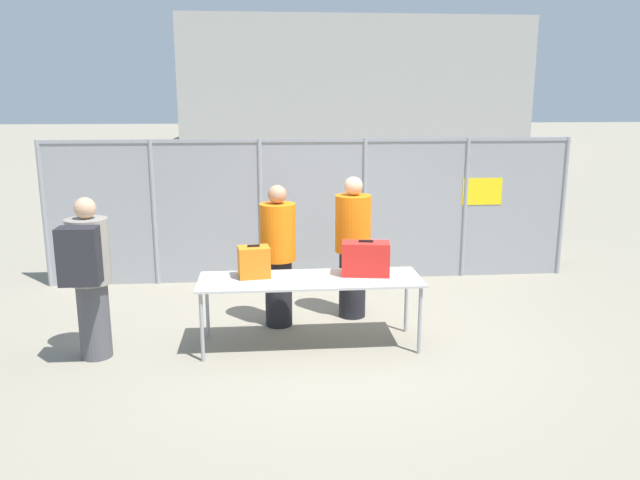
{
  "coord_description": "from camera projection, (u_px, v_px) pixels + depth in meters",
  "views": [
    {
      "loc": [
        -0.7,
        -6.54,
        2.66
      ],
      "look_at": [
        -0.07,
        0.47,
        1.05
      ],
      "focal_mm": 35.0,
      "sensor_mm": 36.0,
      "label": 1
    }
  ],
  "objects": [
    {
      "name": "suitcase_red",
      "position": [
        366.0,
        259.0,
        6.78
      ],
      "size": [
        0.55,
        0.34,
        0.39
      ],
      "color": "red",
      "rests_on": "inspection_table"
    },
    {
      "name": "fence_section",
      "position": [
        314.0,
        207.0,
        9.11
      ],
      "size": [
        7.67,
        0.07,
        2.09
      ],
      "color": "gray",
      "rests_on": "ground_plane"
    },
    {
      "name": "security_worker_near",
      "position": [
        278.0,
        254.0,
        7.29
      ],
      "size": [
        0.42,
        0.42,
        1.69
      ],
      "rotation": [
        0.0,
        0.0,
        3.34
      ],
      "color": "black",
      "rests_on": "ground_plane"
    },
    {
      "name": "distant_hangar",
      "position": [
        343.0,
        87.0,
        35.12
      ],
      "size": [
        16.87,
        12.46,
        6.42
      ],
      "color": "#999993",
      "rests_on": "ground_plane"
    },
    {
      "name": "traveler_hooded",
      "position": [
        89.0,
        273.0,
        6.3
      ],
      "size": [
        0.42,
        0.65,
        1.7
      ],
      "rotation": [
        0.0,
        0.0,
        -0.14
      ],
      "color": "#4C4C51",
      "rests_on": "ground_plane"
    },
    {
      "name": "inspection_table",
      "position": [
        310.0,
        283.0,
        6.7
      ],
      "size": [
        2.39,
        0.76,
        0.77
      ],
      "color": "#B2B2AD",
      "rests_on": "ground_plane"
    },
    {
      "name": "utility_trailer",
      "position": [
        459.0,
        233.0,
        10.83
      ],
      "size": [
        3.73,
        2.19,
        0.61
      ],
      "color": "silver",
      "rests_on": "ground_plane"
    },
    {
      "name": "suitcase_orange",
      "position": [
        254.0,
        262.0,
        6.71
      ],
      "size": [
        0.36,
        0.29,
        0.36
      ],
      "color": "orange",
      "rests_on": "inspection_table"
    },
    {
      "name": "security_worker_far",
      "position": [
        353.0,
        246.0,
        7.59
      ],
      "size": [
        0.43,
        0.43,
        1.75
      ],
      "rotation": [
        0.0,
        0.0,
        3.47
      ],
      "color": "black",
      "rests_on": "ground_plane"
    },
    {
      "name": "ground_plane",
      "position": [
        330.0,
        340.0,
        7.01
      ],
      "size": [
        120.0,
        120.0,
        0.0
      ],
      "primitive_type": "plane",
      "color": "gray"
    }
  ]
}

